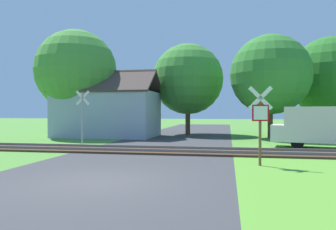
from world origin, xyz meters
TOP-DOWN VIEW (x-y plane):
  - ground_plane at (0.00, 0.00)m, footprint 160.00×160.00m
  - road_asphalt at (0.00, 2.00)m, footprint 7.61×80.00m
  - rail_track at (0.00, 7.08)m, footprint 60.00×2.60m
  - stop_sign_near at (4.73, 3.68)m, footprint 0.88×0.17m
  - crossing_sign_far at (-4.85, 9.33)m, footprint 0.88×0.14m
  - house at (-5.80, 15.95)m, footprint 8.00×5.33m
  - tree_right at (6.65, 16.62)m, footprint 5.92×5.92m
  - tree_center at (0.12, 19.61)m, footprint 6.10×6.10m
  - tree_far at (12.00, 20.65)m, footprint 6.74×6.74m
  - tree_left at (-8.37, 15.68)m, footprint 6.41×6.41m
  - mail_truck at (8.59, 10.15)m, footprint 5.19×2.89m

SIDE VIEW (x-z plane):
  - ground_plane at x=0.00m, z-range 0.00..0.00m
  - road_asphalt at x=0.00m, z-range 0.00..0.01m
  - rail_track at x=0.00m, z-range -0.05..0.17m
  - mail_truck at x=8.59m, z-range 0.12..2.36m
  - stop_sign_near at x=4.73m, z-range 0.25..3.15m
  - crossing_sign_far at x=-4.85m, z-range 0.25..3.48m
  - house at x=-5.80m, z-range -0.70..4.52m
  - tree_right at x=6.65m, z-range 0.88..8.56m
  - tree_center at x=0.12m, z-range 0.87..8.72m
  - tree_far at x=12.00m, z-range 0.73..8.94m
  - tree_left at x=-8.37m, z-range 1.02..9.49m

